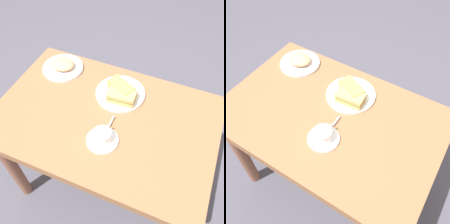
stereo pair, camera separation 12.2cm
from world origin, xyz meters
The scene contains 10 objects.
ground_plane centered at (0.00, 0.00, 0.00)m, with size 6.00×6.00×0.00m, color #4B4956.
dining_table centered at (0.00, 0.00, 0.60)m, with size 1.07×0.71×0.71m.
sandwich_plate centered at (-0.02, -0.16, 0.72)m, with size 0.25×0.25×0.01m, color white.
sandwich_front centered at (-0.02, -0.17, 0.75)m, with size 0.15×0.12×0.05m.
sandwich_back centered at (-0.04, -0.12, 0.75)m, with size 0.14×0.09×0.05m.
coffee_saucer centered at (-0.05, 0.13, 0.72)m, with size 0.15×0.15×0.01m, color white.
coffee_cup centered at (-0.05, 0.13, 0.75)m, with size 0.08×0.11×0.06m.
spoon centered at (-0.05, 0.05, 0.72)m, with size 0.02×0.10×0.01m.
side_plate centered at (0.35, -0.22, 0.72)m, with size 0.23×0.23×0.01m, color white.
side_food_pile centered at (0.35, -0.22, 0.75)m, with size 0.14×0.11×0.04m, color tan.
Camera 1 is at (-0.33, 0.69, 1.69)m, focal length 41.12 mm.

